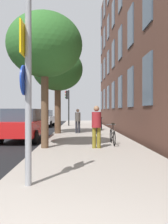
{
  "coord_description": "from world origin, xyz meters",
  "views": [
    {
      "loc": [
        0.56,
        -1.43,
        1.51
      ],
      "look_at": [
        0.96,
        13.03,
        1.46
      ],
      "focal_mm": 38.26,
      "sensor_mm": 36.0,
      "label": 1
    }
  ],
  "objects": [
    {
      "name": "bicycle_1",
      "position": [
        1.61,
        12.07,
        0.5
      ],
      "size": [
        0.5,
        1.7,
        0.98
      ],
      "color": "black",
      "rests_on": "sidewalk"
    },
    {
      "name": "sign_post",
      "position": [
        -0.38,
        3.06,
        2.07
      ],
      "size": [
        0.16,
        0.6,
        3.57
      ],
      "color": "gray",
      "rests_on": "sidewalk"
    },
    {
      "name": "pedestrian_0",
      "position": [
        1.28,
        7.54,
        1.03
      ],
      "size": [
        0.46,
        0.46,
        1.6
      ],
      "color": "olive",
      "rests_on": "sidewalk"
    },
    {
      "name": "tree_near",
      "position": [
        -0.68,
        7.66,
        3.99
      ],
      "size": [
        2.86,
        2.86,
        5.12
      ],
      "color": "brown",
      "rests_on": "sidewalk"
    },
    {
      "name": "road_asphalt",
      "position": [
        -4.5,
        15.0,
        0.01
      ],
      "size": [
        7.0,
        38.0,
        0.01
      ],
      "primitive_type": "cube",
      "color": "black",
      "rests_on": "ground"
    },
    {
      "name": "ground_plane",
      "position": [
        -2.4,
        15.0,
        0.0
      ],
      "size": [
        41.8,
        41.8,
        0.0
      ],
      "primitive_type": "plane",
      "color": "#332D28"
    },
    {
      "name": "building_facade",
      "position": [
        3.69,
        14.5,
        7.05
      ],
      "size": [
        0.56,
        27.0,
        14.06
      ],
      "color": "#513328",
      "rests_on": "ground"
    },
    {
      "name": "sidewalk",
      "position": [
        1.1,
        15.0,
        0.06
      ],
      "size": [
        4.2,
        38.0,
        0.12
      ],
      "primitive_type": "cube",
      "color": "#9E9389",
      "rests_on": "ground"
    },
    {
      "name": "car_0",
      "position": [
        -2.18,
        10.83,
        0.84
      ],
      "size": [
        1.94,
        4.34,
        1.62
      ],
      "color": "red",
      "rests_on": "road_asphalt"
    },
    {
      "name": "bicycle_0",
      "position": [
        2.04,
        8.54,
        0.47
      ],
      "size": [
        0.42,
        1.7,
        0.9
      ],
      "color": "black",
      "rests_on": "sidewalk"
    },
    {
      "name": "pedestrian_1",
      "position": [
        0.58,
        13.72,
        1.0
      ],
      "size": [
        0.36,
        0.36,
        1.54
      ],
      "color": "#26262D",
      "rests_on": "sidewalk"
    },
    {
      "name": "bicycle_2",
      "position": [
        2.37,
        16.57,
        0.49
      ],
      "size": [
        0.42,
        1.7,
        0.94
      ],
      "color": "black",
      "rests_on": "sidewalk"
    },
    {
      "name": "tree_far",
      "position": [
        -0.69,
        13.67,
        4.11
      ],
      "size": [
        3.17,
        3.17,
        5.38
      ],
      "color": "brown",
      "rests_on": "sidewalk"
    },
    {
      "name": "car_1",
      "position": [
        -2.74,
        21.77,
        0.84
      ],
      "size": [
        1.93,
        4.23,
        1.62
      ],
      "color": "#B7B7BC",
      "rests_on": "road_asphalt"
    },
    {
      "name": "traffic_light",
      "position": [
        -0.38,
        21.52,
        2.46
      ],
      "size": [
        0.43,
        0.24,
        3.41
      ],
      "color": "black",
      "rests_on": "sidewalk"
    }
  ]
}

